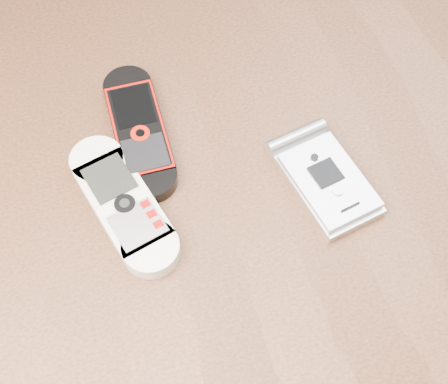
% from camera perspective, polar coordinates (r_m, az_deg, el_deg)
% --- Properties ---
extents(table, '(1.20, 0.80, 0.75)m').
position_cam_1_polar(table, '(0.66, -0.42, -5.16)').
color(table, black).
rests_on(table, ground).
extents(nokia_white, '(0.09, 0.16, 0.02)m').
position_cam_1_polar(nokia_white, '(0.56, -9.22, -1.04)').
color(nokia_white, white).
rests_on(nokia_white, table).
extents(nokia_black_red, '(0.05, 0.16, 0.02)m').
position_cam_1_polar(nokia_black_red, '(0.61, -7.77, 5.62)').
color(nokia_black_red, black).
rests_on(nokia_black_red, table).
extents(motorola_razr, '(0.08, 0.13, 0.02)m').
position_cam_1_polar(motorola_razr, '(0.58, 9.36, 1.09)').
color(motorola_razr, silver).
rests_on(motorola_razr, table).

